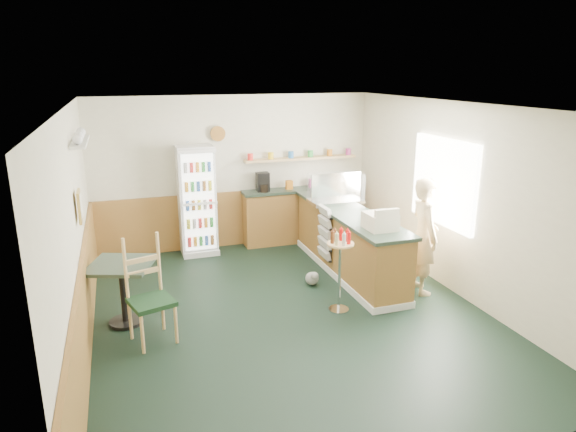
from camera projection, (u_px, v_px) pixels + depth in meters
name	position (u px, v px, depth m)	size (l,w,h in m)	color
ground	(289.00, 313.00, 6.80)	(6.00, 6.00, 0.00)	black
room_envelope	(256.00, 191.00, 6.98)	(5.04, 6.02, 2.72)	beige
service_counter	(348.00, 245.00, 8.06)	(0.68, 3.01, 1.01)	#9E6833
back_counter	(301.00, 212.00, 9.57)	(2.24, 0.42, 1.69)	#9E6833
drinks_fridge	(197.00, 201.00, 8.81)	(0.62, 0.53, 1.88)	silver
display_case	(336.00, 189.00, 8.33)	(0.86, 0.45, 0.49)	silver
cash_register	(380.00, 221.00, 6.99)	(0.39, 0.41, 0.22)	beige
shopkeeper	(424.00, 236.00, 7.26)	(0.56, 0.40, 1.68)	tan
condiment_stand	(340.00, 259.00, 6.69)	(0.36, 0.36, 1.11)	silver
newspaper_rack	(325.00, 233.00, 8.00)	(0.09, 0.42, 0.85)	black
cafe_table	(122.00, 281.00, 6.38)	(0.95, 0.95, 0.81)	black
cafe_chair	(150.00, 286.00, 6.02)	(0.58, 0.59, 1.27)	black
dog_doorstop	(312.00, 278.00, 7.66)	(0.20, 0.26, 0.24)	#989893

